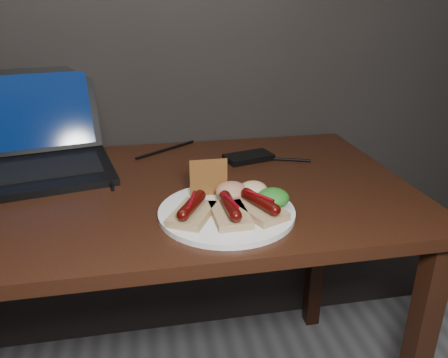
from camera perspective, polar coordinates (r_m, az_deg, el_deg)
name	(u,v)px	position (r m, az deg, el deg)	size (l,w,h in m)	color
desk	(127,223)	(1.12, -12.57, -5.59)	(1.40, 0.70, 0.75)	#37180D
laptop	(36,151)	(1.27, -23.37, 3.41)	(0.44, 0.44, 0.25)	black
hard_drive	(249,157)	(1.25, 3.24, 2.86)	(0.13, 0.07, 0.02)	black
desk_cables	(115,166)	(1.23, -14.02, 1.70)	(1.08, 0.35, 0.01)	black
plate	(227,212)	(0.93, 0.34, -4.33)	(0.29, 0.29, 0.01)	white
bread_sausage_left	(192,210)	(0.89, -4.20, -4.05)	(0.12, 0.13, 0.04)	tan
bread_sausage_center	(230,211)	(0.89, 0.80, -4.16)	(0.07, 0.12, 0.04)	tan
bread_sausage_right	(260,206)	(0.91, 4.70, -3.59)	(0.11, 0.13, 0.04)	tan
crispbread	(209,177)	(0.98, -2.04, 0.20)	(0.09, 0.01, 0.09)	#9D5A2B
salad_greens	(273,198)	(0.94, 6.43, -2.44)	(0.07, 0.07, 0.04)	#0F4F16
salsa_mound	(232,191)	(0.97, 1.00, -1.61)	(0.07, 0.07, 0.04)	maroon
coleslaw_mound	(253,190)	(0.98, 3.85, -1.38)	(0.06, 0.06, 0.04)	beige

